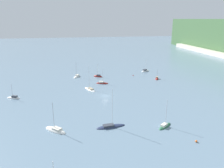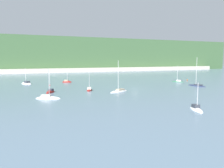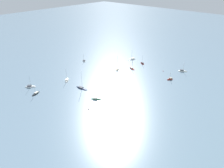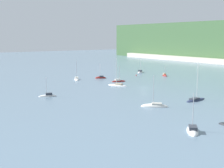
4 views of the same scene
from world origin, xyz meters
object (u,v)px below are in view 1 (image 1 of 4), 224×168
object	(u,v)px
sailboat_0	(14,98)
sailboat_11	(157,79)
sailboat_3	(98,77)
sailboat_4	(165,126)
sailboat_1	(77,77)
sailboat_7	(145,71)
sailboat_10	(56,131)
mooring_buoy_0	(133,75)
sailboat_2	(102,83)
sailboat_5	(111,127)
mooring_buoy_1	(196,141)
sailboat_8	(90,90)

from	to	relation	value
sailboat_0	sailboat_11	world-z (taller)	sailboat_0
sailboat_3	sailboat_4	distance (m)	63.09
sailboat_1	sailboat_7	bearing A→B (deg)	122.69
sailboat_0	sailboat_7	xyz separation A→B (m)	(-34.56, 68.45, -0.00)
sailboat_0	sailboat_11	bearing A→B (deg)	-146.52
sailboat_10	mooring_buoy_0	xyz separation A→B (m)	(-56.33, 39.99, 0.17)
sailboat_1	sailboat_10	bearing A→B (deg)	17.14
mooring_buoy_0	sailboat_10	bearing A→B (deg)	-35.38
sailboat_2	sailboat_7	xyz separation A→B (m)	(-20.96, 30.02, 0.00)
sailboat_10	sailboat_11	xyz separation A→B (m)	(-47.22, 50.53, 0.03)
sailboat_1	mooring_buoy_0	bearing A→B (deg)	108.45
sailboat_5	mooring_buoy_1	size ratio (longest dim) A/B	21.27
sailboat_2	mooring_buoy_0	world-z (taller)	sailboat_2
sailboat_11	mooring_buoy_1	bearing A→B (deg)	12.33
sailboat_0	sailboat_4	world-z (taller)	sailboat_4
sailboat_4	mooring_buoy_0	world-z (taller)	sailboat_4
sailboat_4	sailboat_8	size ratio (longest dim) A/B	0.79
sailboat_7	sailboat_11	world-z (taller)	sailboat_7
sailboat_3	sailboat_10	xyz separation A→B (m)	(58.19, -20.21, -0.03)
sailboat_2	mooring_buoy_1	bearing A→B (deg)	-54.95
sailboat_4	sailboat_7	world-z (taller)	sailboat_4
sailboat_0	sailboat_3	bearing A→B (deg)	-124.37
sailboat_1	sailboat_8	distance (m)	24.76
sailboat_1	sailboat_5	world-z (taller)	sailboat_5
sailboat_0	sailboat_4	size ratio (longest dim) A/B	0.75
sailboat_4	mooring_buoy_1	bearing A→B (deg)	-100.84
sailboat_10	mooring_buoy_1	distance (m)	38.81
sailboat_5	sailboat_10	world-z (taller)	sailboat_5
sailboat_2	sailboat_3	size ratio (longest dim) A/B	0.93
sailboat_0	sailboat_10	bearing A→B (deg)	140.24
sailboat_1	sailboat_2	bearing A→B (deg)	62.48
sailboat_0	sailboat_8	size ratio (longest dim) A/B	0.60
sailboat_0	sailboat_2	xyz separation A→B (m)	(-13.60, 38.44, -0.01)
sailboat_5	sailboat_8	bearing A→B (deg)	87.77
sailboat_5	sailboat_8	distance (m)	36.74
sailboat_5	sailboat_0	bearing A→B (deg)	130.82
sailboat_0	sailboat_1	bearing A→B (deg)	-112.29
sailboat_0	mooring_buoy_1	bearing A→B (deg)	160.87
sailboat_5	mooring_buoy_1	distance (m)	24.00
mooring_buoy_1	sailboat_7	bearing A→B (deg)	169.88
sailboat_2	sailboat_11	xyz separation A→B (m)	(-2.69, 30.06, -0.02)
sailboat_1	sailboat_5	xyz separation A→B (m)	(60.94, 7.31, -0.01)
sailboat_10	mooring_buoy_0	bearing A→B (deg)	-82.80
sailboat_7	sailboat_11	distance (m)	18.27
sailboat_7	mooring_buoy_1	xyz separation A→B (m)	(78.94, -14.09, 0.17)
sailboat_0	sailboat_2	distance (m)	40.77
sailboat_1	sailboat_4	size ratio (longest dim) A/B	1.04
sailboat_11	mooring_buoy_0	size ratio (longest dim) A/B	12.33
sailboat_4	sailboat_8	xyz separation A→B (m)	(-39.64, -18.41, -0.03)
sailboat_10	sailboat_4	bearing A→B (deg)	-144.21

